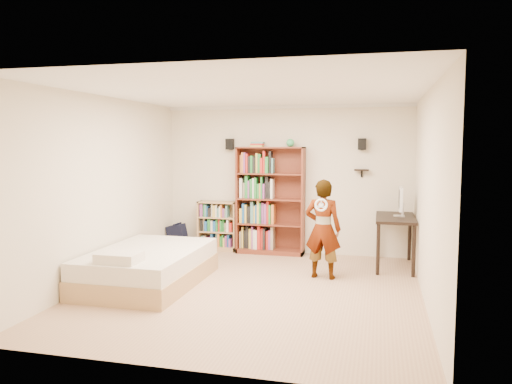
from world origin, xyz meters
TOP-DOWN VIEW (x-y plane):
  - ground at (0.00, 0.00)m, footprint 4.50×5.00m
  - room_shell at (0.00, 0.00)m, footprint 4.52×5.02m
  - crown_molding at (0.00, 0.00)m, footprint 4.50×5.00m
  - speaker_left at (-1.05, 2.40)m, footprint 0.14×0.12m
  - speaker_right at (1.35, 2.40)m, footprint 0.14×0.12m
  - wall_shelf at (1.35, 2.41)m, footprint 0.25×0.16m
  - tall_bookshelf at (-0.26, 2.32)m, footprint 1.23×0.36m
  - low_bookshelf at (-1.29, 2.36)m, footprint 0.74×0.28m
  - computer_desk at (1.92, 1.81)m, footprint 0.61×1.22m
  - imac at (1.98, 1.85)m, footprint 0.10×0.48m
  - daybed at (-1.53, -0.06)m, footprint 1.39×2.15m
  - person at (0.86, 0.87)m, footprint 0.58×0.41m
  - wii_wheel at (0.86, 0.60)m, footprint 0.19×0.07m
  - navy_bag at (-2.01, 2.16)m, footprint 0.40×0.28m

SIDE VIEW (x-z plane):
  - ground at x=0.00m, z-range -0.01..0.01m
  - navy_bag at x=-2.01m, z-range 0.00..0.51m
  - daybed at x=-1.53m, z-range 0.00..0.63m
  - computer_desk at x=1.92m, z-range 0.00..0.83m
  - low_bookshelf at x=-1.29m, z-range 0.00..0.92m
  - person at x=0.86m, z-range 0.00..1.49m
  - tall_bookshelf at x=-0.26m, z-range 0.00..1.95m
  - imac at x=1.98m, z-range 0.83..1.31m
  - wii_wheel at x=0.86m, z-range 1.04..1.23m
  - wall_shelf at x=1.35m, z-range 1.54..1.56m
  - room_shell at x=0.00m, z-range 0.41..3.12m
  - speaker_left at x=-1.05m, z-range 1.90..2.10m
  - speaker_right at x=1.35m, z-range 1.90..2.10m
  - crown_molding at x=0.00m, z-range 2.64..2.70m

